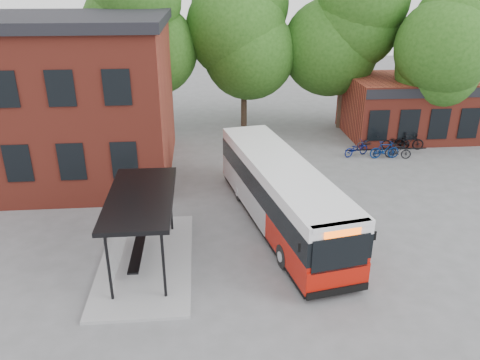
{
  "coord_description": "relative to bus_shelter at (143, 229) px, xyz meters",
  "views": [
    {
      "loc": [
        -2.18,
        -16.72,
        10.16
      ],
      "look_at": [
        -0.57,
        2.13,
        2.0
      ],
      "focal_mm": 35.0,
      "sensor_mm": 36.0,
      "label": 1
    }
  ],
  "objects": [
    {
      "name": "bicycle_3",
      "position": [
        13.43,
        10.36,
        -0.9
      ],
      "size": [
        1.83,
        0.52,
        1.1
      ],
      "primitive_type": "imported",
      "rotation": [
        0.0,
        0.0,
        1.57
      ],
      "color": "navy",
      "rests_on": "ground"
    },
    {
      "name": "tree_3",
      "position": [
        17.5,
        13.0,
        3.19
      ],
      "size": [
        7.04,
        7.04,
        9.28
      ],
      "primitive_type": null,
      "color": "#204B14",
      "rests_on": "ground"
    },
    {
      "name": "bicycle_0",
      "position": [
        11.84,
        10.93,
        -0.97
      ],
      "size": [
        1.92,
        1.31,
        0.95
      ],
      "primitive_type": "imported",
      "rotation": [
        0.0,
        0.0,
        1.99
      ],
      "color": "#07145A",
      "rests_on": "ground"
    },
    {
      "name": "bus_shelter",
      "position": [
        0.0,
        0.0,
        0.0
      ],
      "size": [
        3.6,
        7.0,
        2.9
      ],
      "primitive_type": null,
      "color": "black",
      "rests_on": "ground"
    },
    {
      "name": "bike_rail",
      "position": [
        13.78,
        11.0,
        -1.26
      ],
      "size": [
        5.2,
        0.1,
        0.38
      ],
      "primitive_type": null,
      "color": "black",
      "rests_on": "ground"
    },
    {
      "name": "bicycle_4",
      "position": [
        13.57,
        10.69,
        -1.02
      ],
      "size": [
        1.72,
        0.96,
        0.86
      ],
      "primitive_type": "imported",
      "rotation": [
        0.0,
        0.0,
        1.82
      ],
      "color": "black",
      "rests_on": "ground"
    },
    {
      "name": "bicycle_6",
      "position": [
        14.78,
        11.97,
        -0.97
      ],
      "size": [
        1.86,
        0.74,
        0.96
      ],
      "primitive_type": "imported",
      "rotation": [
        0.0,
        0.0,
        1.51
      ],
      "color": "black",
      "rests_on": "ground"
    },
    {
      "name": "bicycle_5",
      "position": [
        14.27,
        10.3,
        -0.99
      ],
      "size": [
        1.6,
        0.89,
        0.93
      ],
      "primitive_type": "imported",
      "rotation": [
        0.0,
        0.0,
        1.26
      ],
      "color": "black",
      "rests_on": "ground"
    },
    {
      "name": "tree_0",
      "position": [
        -1.5,
        17.0,
        4.05
      ],
      "size": [
        7.92,
        7.92,
        11.0
      ],
      "primitive_type": null,
      "color": "#204B14",
      "rests_on": "ground"
    },
    {
      "name": "bicycle_7",
      "position": [
        15.59,
        11.78,
        -0.89
      ],
      "size": [
        1.92,
        0.84,
        1.12
      ],
      "primitive_type": "imported",
      "rotation": [
        0.0,
        0.0,
        1.4
      ],
      "color": "black",
      "rests_on": "ground"
    },
    {
      "name": "city_bus",
      "position": [
        5.67,
        2.65,
        0.0
      ],
      "size": [
        4.58,
        11.71,
        2.91
      ],
      "primitive_type": null,
      "rotation": [
        0.0,
        0.0,
        0.19
      ],
      "color": "#AF1308",
      "rests_on": "ground"
    },
    {
      "name": "tree_2",
      "position": [
        12.5,
        17.0,
        4.05
      ],
      "size": [
        7.92,
        7.92,
        11.0
      ],
      "primitive_type": null,
      "color": "#204B14",
      "rests_on": "ground"
    },
    {
      "name": "ground",
      "position": [
        4.5,
        1.0,
        -1.45
      ],
      "size": [
        100.0,
        100.0,
        0.0
      ],
      "primitive_type": "plane",
      "color": "#5C5D5F"
    },
    {
      "name": "shop_row",
      "position": [
        19.5,
        15.0,
        0.55
      ],
      "size": [
        14.0,
        6.2,
        4.0
      ],
      "primitive_type": null,
      "color": "maroon",
      "rests_on": "ground"
    },
    {
      "name": "tree_1",
      "position": [
        5.5,
        18.0,
        3.75
      ],
      "size": [
        7.92,
        7.92,
        10.4
      ],
      "primitive_type": null,
      "color": "#204B14",
      "rests_on": "ground"
    },
    {
      "name": "bicycle_2",
      "position": [
        13.0,
        11.98,
        -0.99
      ],
      "size": [
        1.86,
        1.04,
        0.93
      ],
      "primitive_type": "imported",
      "rotation": [
        0.0,
        0.0,
        1.82
      ],
      "color": "black",
      "rests_on": "ground"
    }
  ]
}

